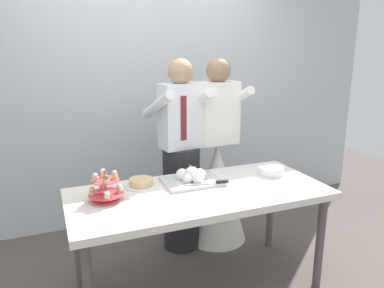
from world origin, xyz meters
TOP-DOWN VIEW (x-y plane):
  - ground_plane at (0.00, 0.00)m, footprint 8.00×8.00m
  - rear_wall at (0.00, 1.38)m, footprint 5.20×0.10m
  - dessert_table at (0.00, 0.00)m, footprint 1.80×0.80m
  - cupcake_stand at (-0.63, 0.07)m, footprint 0.23×0.23m
  - main_cake_tray at (0.01, 0.16)m, footprint 0.43×0.32m
  - plate_stack at (0.65, 0.10)m, footprint 0.20×0.20m
  - round_cake at (-0.36, 0.23)m, footprint 0.24×0.24m
  - person_groom at (0.09, 0.63)m, footprint 0.52×0.54m
  - person_bride at (0.44, 0.65)m, footprint 0.56×0.56m

SIDE VIEW (x-z plane):
  - ground_plane at x=0.00m, z-range 0.00..0.00m
  - person_bride at x=0.44m, z-range -0.25..1.41m
  - dessert_table at x=0.00m, z-range 0.31..1.09m
  - person_groom at x=0.09m, z-range -0.08..1.58m
  - round_cake at x=-0.36m, z-range 0.77..0.83m
  - plate_stack at x=0.65m, z-range 0.78..0.84m
  - main_cake_tray at x=0.01m, z-range 0.75..0.88m
  - cupcake_stand at x=-0.63m, z-range 0.75..0.96m
  - rear_wall at x=0.00m, z-range 0.00..2.90m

